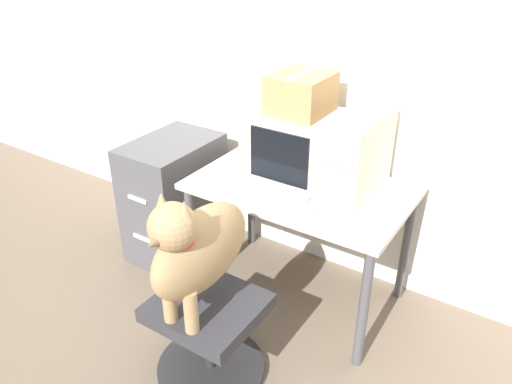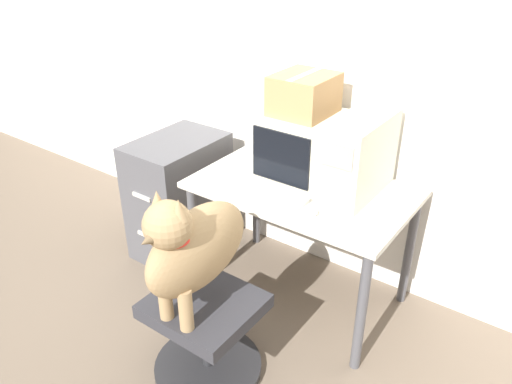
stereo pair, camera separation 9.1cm
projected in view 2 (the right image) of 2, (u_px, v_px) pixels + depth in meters
ground_plane at (263, 328)px, 2.76m from camera, size 12.00×12.00×0.00m
wall_back at (348, 64)px, 2.70m from camera, size 8.00×0.05×2.60m
desk at (302, 202)px, 2.71m from camera, size 1.16×0.72×0.73m
crt_monitor at (301, 145)px, 2.71m from camera, size 0.42×0.42×0.36m
pc_tower at (359, 156)px, 2.51m from camera, size 0.22×0.50×0.41m
keyboard at (262, 193)px, 2.57m from camera, size 0.48×0.18×0.03m
computer_mouse at (312, 212)px, 2.40m from camera, size 0.06×0.04×0.04m
office_chair at (206, 333)px, 2.39m from camera, size 0.53×0.53×0.45m
dog at (193, 246)px, 2.10m from camera, size 0.22×0.59×0.63m
filing_cabinet at (180, 196)px, 3.26m from camera, size 0.42×0.63×0.79m
cardboard_box at (304, 94)px, 2.58m from camera, size 0.28×0.32×0.21m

